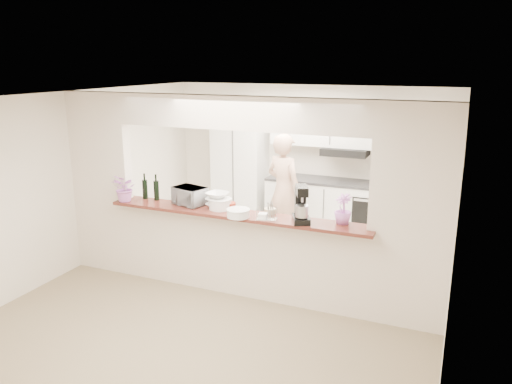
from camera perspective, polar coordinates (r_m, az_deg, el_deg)
The scene contains 19 objects.
floor at distance 6.55m, azimuth -2.05°, elevation -11.42°, with size 6.00×6.00×0.00m, color gray.
tile_overlay at distance 7.86m, azimuth 2.73°, elevation -6.78°, with size 5.00×2.90×0.01m, color silver.
partition at distance 6.04m, azimuth -2.18°, elevation 1.29°, with size 5.00×0.15×2.50m.
bar_counter at distance 6.31m, azimuth -2.12°, elevation -6.75°, with size 3.40×0.38×1.09m.
kitchen_cabinets at distance 8.69m, azimuth 4.33°, elevation 2.00°, with size 3.15×0.62×2.25m.
refrigerator at distance 8.24m, azimuth 19.04°, elevation -0.39°, with size 0.75×0.70×1.70m, color #AEAEB3.
flower_left at distance 6.76m, azimuth -14.73°, elevation 0.43°, with size 0.33×0.28×0.36m, color #D671C7.
wine_bottle_a at distance 6.86m, azimuth -12.58°, elevation 0.36°, with size 0.07×0.07×0.35m.
wine_bottle_b at distance 6.75m, azimuth -11.32°, elevation 0.23°, with size 0.07×0.07×0.35m.
toaster_oven at distance 6.47m, azimuth -7.59°, elevation -0.45°, with size 0.42×0.28×0.23m, color #9F9FA4.
serving_bowls at distance 6.29m, azimuth -4.44°, elevation -0.96°, with size 0.27×0.27×0.20m, color white.
plate_stack_a at distance 6.26m, azimuth -4.11°, elevation -1.34°, with size 0.29×0.29×0.13m.
plate_stack_b at distance 5.93m, azimuth -2.04°, elevation -2.42°, with size 0.28×0.28×0.10m.
red_bowl at distance 6.27m, azimuth -3.08°, elevation -1.57°, with size 0.17×0.17×0.08m, color maroon.
tan_bowl at distance 6.06m, azimuth 1.61°, elevation -2.19°, with size 0.14×0.14×0.07m, color tan.
utensil_caddy at distance 5.82m, azimuth 1.25°, elevation -2.32°, with size 0.25×0.17×0.22m.
stand_mixer at distance 5.73m, azimuth 5.18°, elevation -1.57°, with size 0.29×0.34×0.43m.
flower_right at distance 5.74m, azimuth 9.92°, elevation -1.91°, with size 0.20×0.20×0.35m, color #B967BF.
person at distance 7.85m, azimuth 3.20°, elevation 0.10°, with size 0.66×0.43×1.81m, color tan.
Camera 1 is at (2.49, -5.32, 2.89)m, focal length 35.00 mm.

